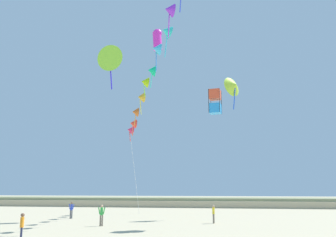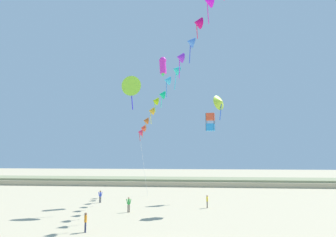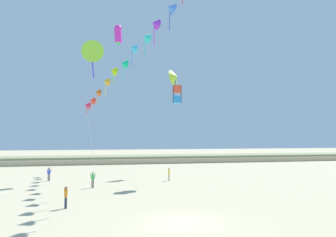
{
  "view_description": "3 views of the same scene",
  "coord_description": "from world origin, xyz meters",
  "px_view_note": "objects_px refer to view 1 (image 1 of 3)",
  "views": [
    {
      "loc": [
        4.18,
        -14.22,
        3.08
      ],
      "look_at": [
        -0.28,
        13.83,
        8.61
      ],
      "focal_mm": 38.0,
      "sensor_mm": 36.0,
      "label": 1
    },
    {
      "loc": [
        2.02,
        -19.79,
        6.45
      ],
      "look_at": [
        -0.99,
        10.37,
        10.16
      ],
      "focal_mm": 32.0,
      "sensor_mm": 36.0,
      "label": 2
    },
    {
      "loc": [
        -4.7,
        -18.15,
        5.21
      ],
      "look_at": [
        1.06,
        9.18,
        7.05
      ],
      "focal_mm": 32.0,
      "sensor_mm": 36.0,
      "label": 3
    }
  ],
  "objects_px": {
    "person_far_left": "(71,209)",
    "person_mid_center": "(102,214)",
    "person_near_right": "(214,213)",
    "large_kite_high_solo": "(112,59)",
    "large_kite_mid_trail": "(234,86)",
    "large_kite_outer_drift": "(215,102)",
    "person_near_left": "(22,225)",
    "large_kite_low_lead": "(157,40)"
  },
  "relations": [
    {
      "from": "large_kite_high_solo",
      "to": "person_near_left",
      "type": "bearing_deg",
      "value": -96.69
    },
    {
      "from": "person_near_right",
      "to": "person_far_left",
      "type": "height_order",
      "value": "person_far_left"
    },
    {
      "from": "person_near_right",
      "to": "large_kite_outer_drift",
      "type": "bearing_deg",
      "value": -79.81
    },
    {
      "from": "person_near_left",
      "to": "large_kite_mid_trail",
      "type": "relative_size",
      "value": 0.41
    },
    {
      "from": "person_mid_center",
      "to": "large_kite_outer_drift",
      "type": "height_order",
      "value": "large_kite_outer_drift"
    },
    {
      "from": "person_near_left",
      "to": "large_kite_outer_drift",
      "type": "bearing_deg",
      "value": 42.97
    },
    {
      "from": "person_far_left",
      "to": "large_kite_high_solo",
      "type": "height_order",
      "value": "large_kite_high_solo"
    },
    {
      "from": "person_near_right",
      "to": "large_kite_high_solo",
      "type": "bearing_deg",
      "value": -170.47
    },
    {
      "from": "large_kite_mid_trail",
      "to": "large_kite_high_solo",
      "type": "distance_m",
      "value": 14.37
    },
    {
      "from": "large_kite_mid_trail",
      "to": "person_near_left",
      "type": "bearing_deg",
      "value": -123.51
    },
    {
      "from": "large_kite_low_lead",
      "to": "large_kite_outer_drift",
      "type": "distance_m",
      "value": 14.05
    },
    {
      "from": "person_near_right",
      "to": "person_near_left",
      "type": "bearing_deg",
      "value": -129.7
    },
    {
      "from": "person_near_left",
      "to": "large_kite_high_solo",
      "type": "relative_size",
      "value": 0.38
    },
    {
      "from": "person_far_left",
      "to": "large_kite_outer_drift",
      "type": "relative_size",
      "value": 0.79
    },
    {
      "from": "large_kite_high_solo",
      "to": "large_kite_outer_drift",
      "type": "distance_m",
      "value": 10.84
    },
    {
      "from": "person_mid_center",
      "to": "large_kite_mid_trail",
      "type": "bearing_deg",
      "value": 42.73
    },
    {
      "from": "person_mid_center",
      "to": "large_kite_high_solo",
      "type": "relative_size",
      "value": 0.4
    },
    {
      "from": "large_kite_outer_drift",
      "to": "person_mid_center",
      "type": "bearing_deg",
      "value": -172.8
    },
    {
      "from": "person_near_right",
      "to": "person_mid_center",
      "type": "bearing_deg",
      "value": -157.81
    },
    {
      "from": "large_kite_high_solo",
      "to": "large_kite_outer_drift",
      "type": "height_order",
      "value": "large_kite_high_solo"
    },
    {
      "from": "person_far_left",
      "to": "large_kite_outer_drift",
      "type": "distance_m",
      "value": 18.33
    },
    {
      "from": "person_near_right",
      "to": "person_mid_center",
      "type": "xyz_separation_m",
      "value": [
        -8.97,
        -3.66,
        0.08
      ]
    },
    {
      "from": "person_near_right",
      "to": "large_kite_high_solo",
      "type": "height_order",
      "value": "large_kite_high_solo"
    },
    {
      "from": "person_mid_center",
      "to": "large_kite_outer_drift",
      "type": "xyz_separation_m",
      "value": [
        9.42,
        1.19,
        9.35
      ]
    },
    {
      "from": "person_near_left",
      "to": "person_far_left",
      "type": "height_order",
      "value": "person_far_left"
    },
    {
      "from": "large_kite_mid_trail",
      "to": "large_kite_high_solo",
      "type": "relative_size",
      "value": 0.92
    },
    {
      "from": "large_kite_high_solo",
      "to": "person_near_right",
      "type": "bearing_deg",
      "value": 9.53
    },
    {
      "from": "person_far_left",
      "to": "person_mid_center",
      "type": "bearing_deg",
      "value": -49.49
    },
    {
      "from": "person_near_left",
      "to": "large_kite_high_solo",
      "type": "height_order",
      "value": "large_kite_high_solo"
    },
    {
      "from": "person_near_left",
      "to": "person_near_right",
      "type": "height_order",
      "value": "person_near_left"
    },
    {
      "from": "person_near_left",
      "to": "person_mid_center",
      "type": "distance_m",
      "value": 9.21
    },
    {
      "from": "large_kite_high_solo",
      "to": "person_far_left",
      "type": "bearing_deg",
      "value": 140.44
    },
    {
      "from": "large_kite_low_lead",
      "to": "large_kite_high_solo",
      "type": "bearing_deg",
      "value": -113.54
    },
    {
      "from": "person_near_right",
      "to": "large_kite_low_lead",
      "type": "relative_size",
      "value": 0.51
    },
    {
      "from": "large_kite_outer_drift",
      "to": "person_near_left",
      "type": "bearing_deg",
      "value": -137.03
    },
    {
      "from": "large_kite_mid_trail",
      "to": "large_kite_outer_drift",
      "type": "xyz_separation_m",
      "value": [
        -1.94,
        -9.3,
        -4.03
      ]
    },
    {
      "from": "person_near_right",
      "to": "person_mid_center",
      "type": "height_order",
      "value": "person_mid_center"
    },
    {
      "from": "large_kite_mid_trail",
      "to": "large_kite_outer_drift",
      "type": "height_order",
      "value": "large_kite_mid_trail"
    },
    {
      "from": "person_mid_center",
      "to": "large_kite_mid_trail",
      "type": "height_order",
      "value": "large_kite_mid_trail"
    },
    {
      "from": "large_kite_low_lead",
      "to": "large_kite_high_solo",
      "type": "xyz_separation_m",
      "value": [
        -3.08,
        -7.07,
        -4.71
      ]
    },
    {
      "from": "large_kite_outer_drift",
      "to": "large_kite_high_solo",
      "type": "bearing_deg",
      "value": 174.6
    },
    {
      "from": "person_far_left",
      "to": "large_kite_mid_trail",
      "type": "xyz_separation_m",
      "value": [
        16.81,
        4.12,
        13.42
      ]
    }
  ]
}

